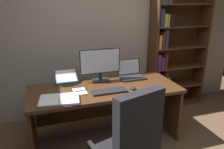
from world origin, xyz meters
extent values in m
cube|color=#A89E8E|center=(0.00, 1.88, 1.31)|extent=(4.99, 0.12, 2.63)
cube|color=#4C2D19|center=(-0.23, 0.97, 0.73)|extent=(1.88, 0.77, 0.04)
cube|color=#4C2D19|center=(-1.13, 0.97, 0.36)|extent=(0.03, 0.71, 0.71)
cube|color=#4C2D19|center=(0.68, 0.97, 0.36)|extent=(0.03, 0.71, 0.71)
cube|color=#4C2D19|center=(-0.23, 1.33, 0.39)|extent=(1.76, 0.03, 0.50)
cube|color=#4C2D19|center=(0.79, 1.65, 1.05)|extent=(0.02, 0.30, 2.09)
cube|color=#4C2D19|center=(1.75, 1.65, 1.05)|extent=(0.02, 0.30, 2.09)
cube|color=#4C2D19|center=(1.27, 1.79, 1.05)|extent=(0.99, 0.01, 2.09)
cube|color=#4C2D19|center=(1.27, 1.65, 0.01)|extent=(0.94, 0.28, 0.02)
cube|color=maroon|center=(0.84, 1.59, 0.11)|extent=(0.04, 0.17, 0.18)
cube|color=navy|center=(0.89, 1.60, 0.11)|extent=(0.06, 0.19, 0.18)
cube|color=gold|center=(0.96, 1.63, 0.12)|extent=(0.05, 0.24, 0.20)
cube|color=#195633|center=(1.02, 1.59, 0.14)|extent=(0.04, 0.17, 0.24)
cube|color=gold|center=(1.07, 1.61, 0.16)|extent=(0.04, 0.20, 0.28)
cube|color=#195633|center=(1.12, 1.59, 0.15)|extent=(0.05, 0.17, 0.26)
cube|color=#4C2D19|center=(1.27, 1.65, 0.36)|extent=(0.94, 0.28, 0.02)
cube|color=#195633|center=(0.84, 1.62, 0.46)|extent=(0.04, 0.22, 0.18)
cube|color=maroon|center=(0.90, 1.61, 0.49)|extent=(0.04, 0.21, 0.25)
cube|color=black|center=(0.95, 1.60, 0.47)|extent=(0.04, 0.19, 0.21)
cube|color=maroon|center=(1.01, 1.60, 0.50)|extent=(0.05, 0.18, 0.27)
cube|color=gold|center=(1.06, 1.60, 0.46)|extent=(0.03, 0.19, 0.18)
cube|color=#4C2D19|center=(1.27, 1.65, 0.70)|extent=(0.94, 0.28, 0.02)
cube|color=#512D66|center=(0.85, 1.60, 0.84)|extent=(0.06, 0.19, 0.25)
cube|color=#512D66|center=(0.92, 1.59, 0.81)|extent=(0.06, 0.17, 0.19)
cube|color=maroon|center=(0.98, 1.59, 0.84)|extent=(0.04, 0.17, 0.25)
cube|color=#4C2D19|center=(1.27, 1.65, 1.05)|extent=(0.94, 0.28, 0.02)
cube|color=gold|center=(0.84, 1.62, 1.17)|extent=(0.05, 0.23, 0.22)
cube|color=maroon|center=(0.90, 1.60, 1.19)|extent=(0.04, 0.18, 0.26)
cube|color=navy|center=(0.96, 1.61, 1.20)|extent=(0.05, 0.20, 0.29)
cube|color=#4C2D19|center=(1.27, 1.65, 1.39)|extent=(0.94, 0.28, 0.02)
cube|color=navy|center=(0.85, 1.61, 1.54)|extent=(0.06, 0.20, 0.27)
cube|color=gold|center=(0.91, 1.59, 1.50)|extent=(0.05, 0.17, 0.19)
cube|color=gold|center=(0.96, 1.60, 1.49)|extent=(0.03, 0.19, 0.19)
cube|color=black|center=(1.01, 1.62, 1.50)|extent=(0.06, 0.22, 0.19)
cube|color=#4C2D19|center=(1.27, 1.65, 1.74)|extent=(0.94, 0.28, 0.02)
cube|color=black|center=(-0.22, -0.03, 0.76)|extent=(0.48, 0.23, 0.68)
cube|color=#232326|center=(-0.01, 0.24, 0.51)|extent=(0.16, 0.38, 0.04)
cube|color=#232326|center=(-0.22, 1.23, 0.76)|extent=(0.22, 0.16, 0.02)
cylinder|color=#232326|center=(-0.22, 1.23, 0.82)|extent=(0.04, 0.04, 0.09)
cube|color=#232326|center=(-0.22, 1.23, 1.03)|extent=(0.55, 0.02, 0.34)
cube|color=silver|center=(-0.22, 1.21, 1.03)|extent=(0.52, 0.00, 0.31)
cube|color=#232326|center=(0.23, 1.19, 0.76)|extent=(0.35, 0.23, 0.02)
cube|color=#2D2D30|center=(0.23, 1.17, 0.77)|extent=(0.30, 0.13, 0.00)
cube|color=#232326|center=(0.23, 1.33, 0.88)|extent=(0.35, 0.06, 0.22)
cube|color=silver|center=(0.23, 1.33, 0.88)|extent=(0.32, 0.05, 0.20)
cube|color=#232326|center=(-0.22, 0.82, 0.76)|extent=(0.42, 0.15, 0.02)
ellipsoid|color=#232326|center=(0.08, 0.82, 0.77)|extent=(0.06, 0.10, 0.04)
cube|color=#232326|center=(-0.66, 1.21, 0.76)|extent=(0.14, 0.12, 0.01)
cube|color=#232326|center=(-0.66, 1.16, 0.77)|extent=(0.25, 0.01, 0.01)
cube|color=#2D84C6|center=(-0.66, 1.31, 0.84)|extent=(0.28, 0.21, 0.12)
cube|color=white|center=(-0.66, 1.31, 0.85)|extent=(0.26, 0.19, 0.11)
cube|color=navy|center=(-0.91, 0.78, 0.75)|extent=(0.26, 0.34, 0.01)
cube|color=navy|center=(-0.69, 0.75, 0.75)|extent=(0.26, 0.34, 0.01)
cube|color=white|center=(-0.91, 0.78, 0.77)|extent=(0.24, 0.32, 0.02)
cube|color=white|center=(-0.69, 0.75, 0.77)|extent=(0.24, 0.32, 0.02)
cylinder|color=#B7B7BC|center=(-0.80, 0.77, 0.76)|extent=(0.06, 0.28, 0.02)
cube|color=white|center=(-0.55, 0.94, 0.76)|extent=(0.16, 0.21, 0.01)
cylinder|color=black|center=(-0.53, 0.94, 0.76)|extent=(0.14, 0.03, 0.01)
camera|label=1|loc=(-0.92, -1.49, 1.79)|focal=35.13mm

